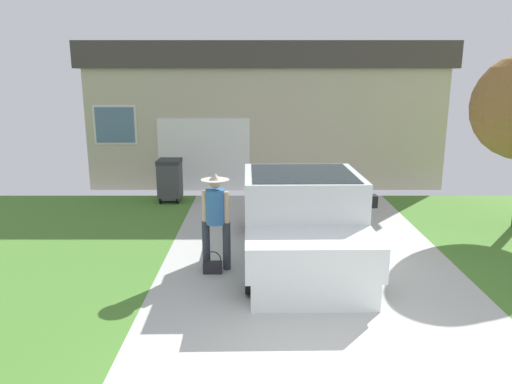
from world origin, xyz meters
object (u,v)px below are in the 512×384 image
at_px(pickup_truck, 300,220).
at_px(person_with_hat, 215,213).
at_px(wheeled_trash_bin, 169,179).
at_px(handbag, 212,266).
at_px(house_with_garage, 264,111).

bearing_deg(pickup_truck, person_with_hat, 17.89).
bearing_deg(pickup_truck, wheeled_trash_bin, -54.27).
bearing_deg(person_with_hat, handbag, -91.38).
bearing_deg(house_with_garage, wheeled_trash_bin, -123.31).
xyz_separation_m(pickup_truck, house_with_garage, (-0.52, 8.06, 1.42)).
xyz_separation_m(person_with_hat, handbag, (-0.05, -0.22, -0.87)).
bearing_deg(person_with_hat, wheeled_trash_bin, 121.11).
bearing_deg(house_with_garage, person_with_hat, -96.47).
height_order(handbag, house_with_garage, house_with_garage).
relative_size(person_with_hat, handbag, 4.31).
bearing_deg(wheeled_trash_bin, handbag, -72.30).
relative_size(pickup_truck, house_with_garage, 0.48).
distance_m(house_with_garage, wheeled_trash_bin, 4.94).
bearing_deg(house_with_garage, pickup_truck, -86.31).
height_order(pickup_truck, house_with_garage, house_with_garage).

